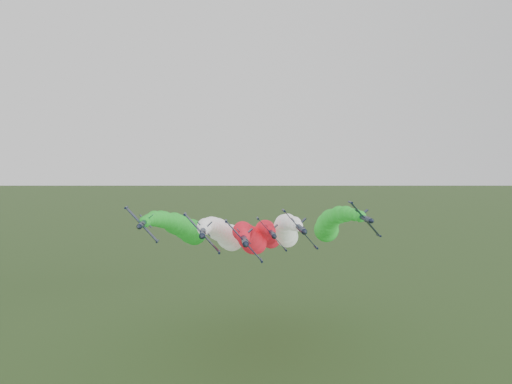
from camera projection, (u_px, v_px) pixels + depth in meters
jet_lead at (250, 238)px, 137.08m from camera, size 13.99×77.54×19.50m
jet_inner_left at (224, 234)px, 141.35m from camera, size 14.39×77.94×19.90m
jet_inner_right at (285, 231)px, 143.57m from camera, size 14.08×77.63×19.59m
jet_outer_left at (183, 228)px, 152.92m from camera, size 14.52×78.07×20.03m
jet_outer_right at (329, 224)px, 154.54m from camera, size 14.69×78.24×20.20m
jet_trail at (268, 234)px, 158.84m from camera, size 13.95×77.50×19.46m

